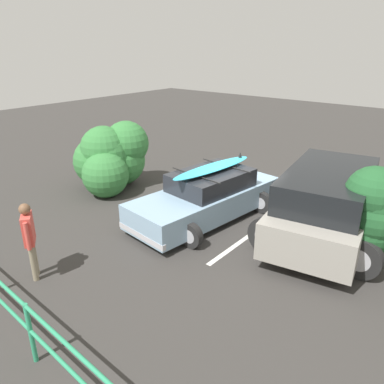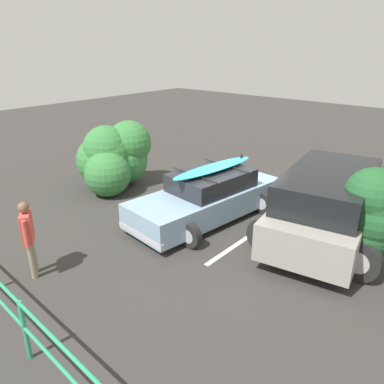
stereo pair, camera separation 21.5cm
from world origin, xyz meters
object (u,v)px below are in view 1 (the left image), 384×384
suv_car (326,204)px  bush_near_right (373,211)px  sedan_car (207,196)px  person_bystander (29,234)px  bush_near_left (110,157)px

suv_car → bush_near_right: size_ratio=2.07×
sedan_car → person_bystander: 4.56m
suv_car → bush_near_right: bearing=152.9°
suv_car → bush_near_left: size_ratio=1.80×
person_bystander → bush_near_right: size_ratio=0.74×
bush_near_left → bush_near_right: bush_near_right is taller
person_bystander → bush_near_left: 5.18m
suv_car → person_bystander: bearing=53.4°
person_bystander → bush_near_left: bush_near_left is taller
person_bystander → bush_near_left: bearing=-56.7°
person_bystander → bush_near_right: bearing=-137.1°
person_bystander → sedan_car: bearing=-103.0°
bush_near_right → bush_near_left: bearing=2.5°
person_bystander → bush_near_right: bush_near_right is taller
sedan_car → person_bystander: (1.02, 4.44, 0.36)m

